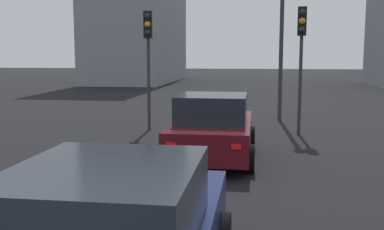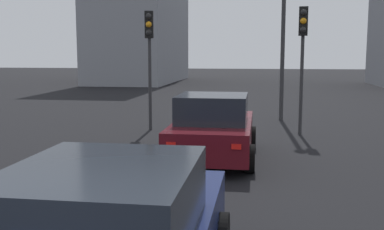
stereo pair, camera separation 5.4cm
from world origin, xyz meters
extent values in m
cube|color=#510F16|center=(8.71, -0.24, 0.61)|extent=(4.12, 1.91, 0.71)
cube|color=#1E232B|center=(8.50, -0.24, 1.30)|extent=(1.86, 1.67, 0.66)
cylinder|color=black|center=(9.99, -1.17, 0.32)|extent=(0.64, 0.22, 0.64)
cylinder|color=black|center=(9.98, 0.71, 0.32)|extent=(0.64, 0.22, 0.64)
cylinder|color=black|center=(7.44, -1.19, 0.32)|extent=(0.64, 0.22, 0.64)
cylinder|color=black|center=(7.43, 0.69, 0.32)|extent=(0.64, 0.22, 0.64)
cube|color=red|center=(6.64, -0.93, 0.74)|extent=(0.03, 0.20, 0.11)
cube|color=red|center=(6.63, 0.42, 0.74)|extent=(0.03, 0.20, 0.11)
cube|color=#1E232B|center=(1.38, -0.01, 1.29)|extent=(2.02, 1.66, 0.65)
cylinder|color=black|center=(2.98, 0.94, 0.32)|extent=(0.64, 0.22, 0.64)
cylinder|color=#2D2D30|center=(12.73, 2.37, 1.57)|extent=(0.11, 0.11, 3.14)
cube|color=black|center=(12.67, 2.36, 3.59)|extent=(0.24, 0.31, 0.90)
sphere|color=black|center=(12.56, 2.35, 3.86)|extent=(0.20, 0.20, 0.20)
sphere|color=orange|center=(12.56, 2.35, 3.59)|extent=(0.20, 0.20, 0.20)
sphere|color=black|center=(12.56, 2.35, 3.32)|extent=(0.20, 0.20, 0.20)
cylinder|color=#2D2D30|center=(12.53, -2.68, 1.59)|extent=(0.11, 0.11, 3.19)
cube|color=black|center=(12.47, -2.68, 3.64)|extent=(0.22, 0.30, 0.90)
sphere|color=black|center=(12.36, -2.67, 3.91)|extent=(0.20, 0.20, 0.20)
sphere|color=orange|center=(12.36, -2.67, 3.64)|extent=(0.20, 0.20, 0.20)
sphere|color=black|center=(12.36, -2.67, 3.37)|extent=(0.20, 0.20, 0.20)
cylinder|color=#2D2D30|center=(15.81, -2.20, 4.09)|extent=(0.16, 0.16, 8.18)
cube|color=gray|center=(40.09, 10.00, 7.45)|extent=(14.95, 6.66, 14.90)
camera|label=1|loc=(-2.48, -1.36, 2.61)|focal=42.59mm
camera|label=2|loc=(-2.47, -1.42, 2.61)|focal=42.59mm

